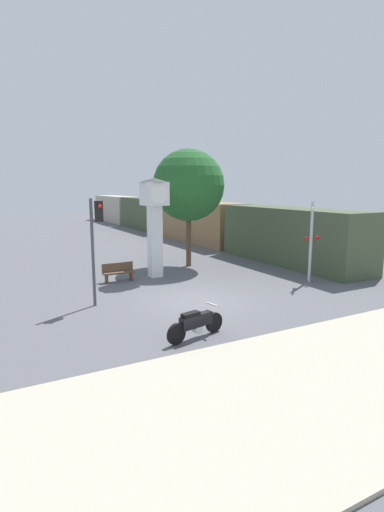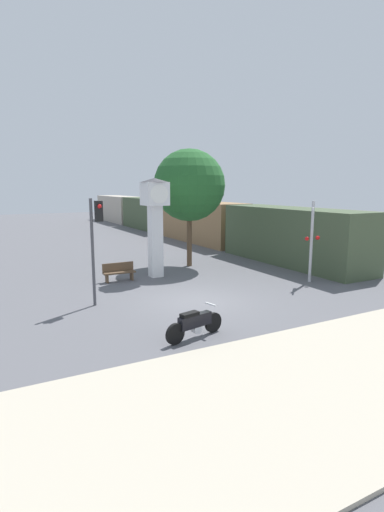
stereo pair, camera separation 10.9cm
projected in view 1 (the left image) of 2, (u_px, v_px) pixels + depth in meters
The scene contains 9 objects.
ground_plane at pixel (196, 301), 16.52m from camera, with size 120.00×120.00×0.00m, color #56565B.
sidewalk_strip at pixel (344, 374), 9.96m from camera, with size 36.00×6.00×0.10m.
motorcycle at pixel (196, 324), 12.40m from camera, with size 2.20×0.69×0.99m.
clock_tower at pixel (155, 212), 20.41m from camera, with size 1.41×1.41×5.10m.
freight_train at pixel (171, 217), 39.04m from camera, with size 2.80×44.64×3.40m.
traffic_light at pixel (96, 233), 15.46m from camera, with size 0.50×0.35×4.23m.
railroad_crossing_signal at pixel (311, 238), 19.48m from camera, with size 0.90×0.82×3.99m.
street_tree at pixel (189, 186), 23.02m from camera, with size 4.15×4.15×6.82m.
bench at pixel (118, 272), 19.89m from camera, with size 1.60×0.44×0.92m.
Camera 1 is at (-7.78, -13.92, 4.68)m, focal length 28.00 mm.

